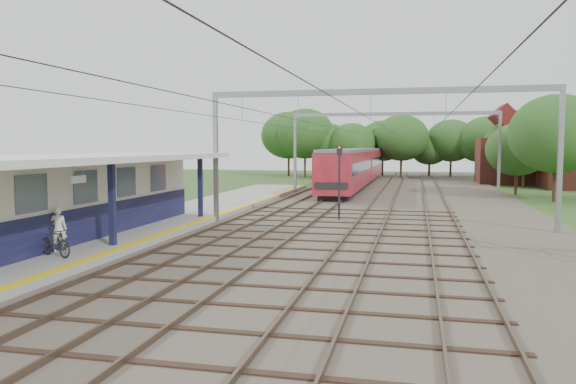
% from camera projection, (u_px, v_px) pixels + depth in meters
% --- Properties ---
extents(ground, '(160.00, 160.00, 0.00)m').
position_uv_depth(ground, '(197.00, 307.00, 14.54)').
color(ground, '#2D4C1E').
rests_on(ground, ground).
extents(ballast_bed, '(18.00, 90.00, 0.10)m').
position_uv_depth(ballast_bed, '(396.00, 200.00, 42.77)').
color(ballast_bed, '#473D33').
rests_on(ballast_bed, ground).
extents(platform, '(5.00, 52.00, 0.35)m').
position_uv_depth(platform, '(165.00, 221.00, 29.80)').
color(platform, gray).
rests_on(platform, ground).
extents(yellow_stripe, '(0.45, 52.00, 0.01)m').
position_uv_depth(yellow_stripe, '(205.00, 219.00, 29.28)').
color(yellow_stripe, yellow).
rests_on(yellow_stripe, platform).
extents(station_building, '(3.41, 18.00, 3.40)m').
position_uv_depth(station_building, '(60.00, 197.00, 23.15)').
color(station_building, beige).
rests_on(station_building, platform).
extents(canopy, '(6.40, 20.00, 3.44)m').
position_uv_depth(canopy, '(68.00, 159.00, 21.80)').
color(canopy, '#12133A').
rests_on(canopy, platform).
extents(rail_tracks, '(11.80, 88.00, 0.15)m').
position_uv_depth(rail_tracks, '(363.00, 198.00, 43.32)').
color(rail_tracks, brown).
rests_on(rail_tracks, ballast_bed).
extents(catenary_system, '(17.22, 88.00, 7.00)m').
position_uv_depth(catenary_system, '(386.00, 126.00, 37.88)').
color(catenary_system, gray).
rests_on(catenary_system, ground).
extents(tree_band, '(31.72, 30.88, 8.82)m').
position_uv_depth(tree_band, '(404.00, 140.00, 68.75)').
color(tree_band, '#382619').
rests_on(tree_band, ground).
extents(house_far, '(8.00, 6.12, 8.66)m').
position_uv_depth(house_far, '(516.00, 154.00, 61.20)').
color(house_far, brown).
rests_on(house_far, ground).
extents(person, '(0.70, 0.57, 1.66)m').
position_uv_depth(person, '(58.00, 229.00, 20.17)').
color(person, white).
rests_on(person, platform).
extents(bicycle, '(1.73, 1.05, 1.00)m').
position_uv_depth(bicycle, '(55.00, 242.00, 19.28)').
color(bicycle, black).
rests_on(bicycle, platform).
extents(train, '(2.88, 35.91, 3.79)m').
position_uv_depth(train, '(357.00, 166.00, 57.65)').
color(train, black).
rests_on(train, ballast_bed).
extents(signal_post, '(0.30, 0.26, 4.19)m').
position_uv_depth(signal_post, '(339.00, 174.00, 30.72)').
color(signal_post, black).
rests_on(signal_post, ground).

